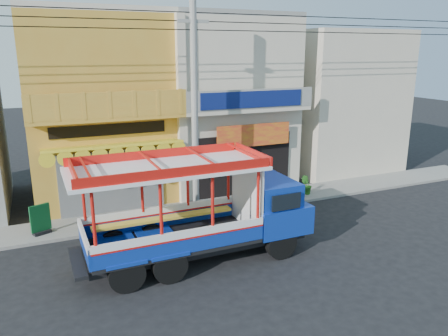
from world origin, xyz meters
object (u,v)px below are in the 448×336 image
songthaew_truck (212,209)px  potted_plant_b (306,185)px  utility_pole (198,92)px  green_sign (41,222)px  potted_plant_a (247,186)px

songthaew_truck → potted_plant_b: songthaew_truck is taller
utility_pole → green_sign: bearing=176.1°
songthaew_truck → green_sign: songthaew_truck is taller
songthaew_truck → potted_plant_b: (6.30, 3.99, -1.14)m
utility_pole → potted_plant_a: bearing=24.8°
potted_plant_b → potted_plant_a: bearing=10.4°
songthaew_truck → potted_plant_b: 7.54m
utility_pole → potted_plant_b: utility_pole is taller
songthaew_truck → potted_plant_b: size_ratio=8.70×
songthaew_truck → potted_plant_a: songthaew_truck is taller
potted_plant_a → potted_plant_b: bearing=-53.4°
potted_plant_b → songthaew_truck: bearing=60.4°
utility_pole → potted_plant_b: 7.05m
green_sign → potted_plant_b: 11.41m
utility_pole → songthaew_truck: 4.97m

